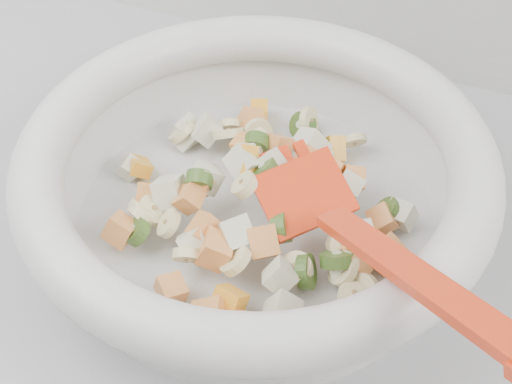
% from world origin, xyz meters
% --- Properties ---
extents(mixing_bowl, '(0.43, 0.38, 0.16)m').
position_xyz_m(mixing_bowl, '(0.19, 1.46, 0.96)').
color(mixing_bowl, silver).
rests_on(mixing_bowl, counter).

